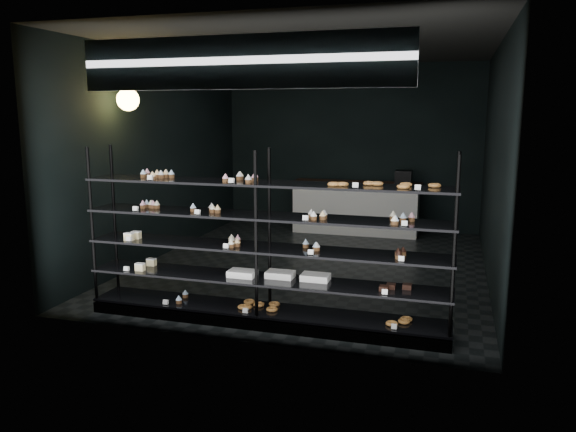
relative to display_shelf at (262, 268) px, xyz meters
The scene contains 5 objects.
room 2.64m from the display_shelf, 91.04° to the left, with size 5.01×6.01×3.20m.
display_shelf is the anchor object (origin of this frame).
signage 2.17m from the display_shelf, 95.34° to the right, with size 3.30×0.05×0.50m.
pendant_lamp 3.10m from the display_shelf, 153.72° to the left, with size 0.29×0.29×0.88m.
service_counter 4.96m from the display_shelf, 87.82° to the left, with size 2.43×0.65×1.23m.
Camera 1 is at (2.00, -7.99, 2.29)m, focal length 35.00 mm.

